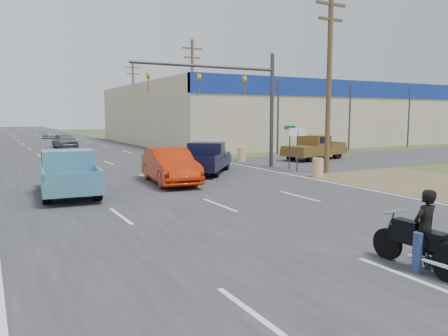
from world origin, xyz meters
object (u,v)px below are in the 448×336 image
distant_car_grey (65,141)px  motorcycle (427,248)px  distant_car_silver (49,134)px  brown_pickup (314,147)px  red_convertible (170,166)px  rider (425,233)px  navy_pickup (207,158)px  blue_pickup (68,172)px

distant_car_grey → motorcycle: bearing=-94.8°
motorcycle → distant_car_silver: size_ratio=0.53×
brown_pickup → distant_car_silver: (-13.13, 41.37, -0.28)m
red_convertible → distant_car_grey: size_ratio=1.18×
motorcycle → distant_car_grey: 39.18m
rider → brown_pickup: 23.11m
distant_car_grey → navy_pickup: bearing=-86.4°
red_convertible → rider: size_ratio=3.10×
distant_car_grey → distant_car_silver: (1.07, 21.29, -0.10)m
blue_pickup → navy_pickup: bearing=27.5°
navy_pickup → distant_car_grey: navy_pickup is taller
motorcycle → blue_pickup: blue_pickup is taller
distant_car_grey → brown_pickup: bearing=-61.1°
blue_pickup → navy_pickup: (7.93, 3.24, -0.05)m
blue_pickup → red_convertible: bearing=14.1°
rider → distant_car_silver: (-0.00, 60.39, -0.19)m
brown_pickup → navy_pickup: bearing=91.8°
blue_pickup → brown_pickup: (18.08, 6.15, -0.02)m
navy_pickup → distant_car_silver: navy_pickup is taller
motorcycle → distant_car_silver: distant_car_silver is taller
motorcycle → blue_pickup: size_ratio=0.40×
blue_pickup → navy_pickup: size_ratio=1.07×
motorcycle → brown_pickup: size_ratio=0.40×
red_convertible → distant_car_silver: bearing=96.3°
brown_pickup → distant_car_grey: 24.60m
distant_car_grey → distant_car_silver: size_ratio=0.99×
distant_car_grey → distant_car_silver: 21.32m
blue_pickup → distant_car_grey: blue_pickup is taller
red_convertible → blue_pickup: size_ratio=0.89×
red_convertible → rider: (0.22, -13.61, -0.02)m
brown_pickup → distant_car_silver: 43.41m
brown_pickup → distant_car_grey: brown_pickup is taller
brown_pickup → distant_car_silver: size_ratio=1.33×
motorcycle → distant_car_silver: bearing=88.5°
red_convertible → distant_car_silver: 46.78m
red_convertible → rider: 13.61m
motorcycle → rider: (-0.00, 0.06, 0.30)m
red_convertible → navy_pickup: 4.06m
red_convertible → distant_car_grey: 25.51m
brown_pickup → distant_car_grey: size_ratio=1.34×
rider → navy_pickup: bearing=-102.0°
motorcycle → brown_pickup: (13.13, 19.08, 0.39)m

